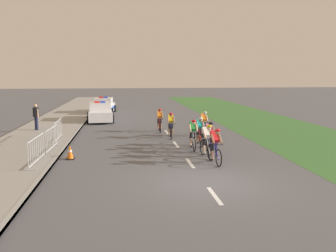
{
  "coord_description": "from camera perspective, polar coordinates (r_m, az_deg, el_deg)",
  "views": [
    {
      "loc": [
        -2.74,
        -11.5,
        3.72
      ],
      "look_at": [
        -0.51,
        5.93,
        1.1
      ],
      "focal_mm": 37.62,
      "sensor_mm": 36.0,
      "label": 1
    }
  ],
  "objects": [
    {
      "name": "ground_plane",
      "position": [
        12.39,
        5.91,
        -9.04
      ],
      "size": [
        160.0,
        160.0,
        0.0
      ],
      "primitive_type": "plane",
      "color": "#56565B"
    },
    {
      "name": "sidewalk_slab",
      "position": [
        26.22,
        -18.05,
        0.04
      ],
      "size": [
        4.12,
        60.0,
        0.12
      ],
      "primitive_type": "cube",
      "color": "gray",
      "rests_on": "ground"
    },
    {
      "name": "kerb_edge",
      "position": [
        25.92,
        -13.75,
        0.13
      ],
      "size": [
        0.16,
        60.0,
        0.13
      ],
      "primitive_type": "cube",
      "color": "#9E9E99",
      "rests_on": "ground"
    },
    {
      "name": "grass_verge",
      "position": [
        27.86,
        15.14,
        0.52
      ],
      "size": [
        7.0,
        60.0,
        0.01
      ],
      "primitive_type": "cube",
      "color": "#3D7033",
      "rests_on": "ground"
    },
    {
      "name": "lane_markings_centre",
      "position": [
        18.7,
        1.29,
        -2.99
      ],
      "size": [
        0.14,
        17.6,
        0.01
      ],
      "color": "white",
      "rests_on": "ground"
    },
    {
      "name": "cyclist_lead",
      "position": [
        14.69,
        7.63,
        -3.11
      ],
      "size": [
        0.43,
        1.72,
        1.56
      ],
      "color": "black",
      "rests_on": "ground"
    },
    {
      "name": "cyclist_second",
      "position": [
        15.73,
        6.28,
        -2.32
      ],
      "size": [
        0.45,
        1.72,
        1.56
      ],
      "color": "black",
      "rests_on": "ground"
    },
    {
      "name": "cyclist_third",
      "position": [
        16.66,
        6.75,
        -1.72
      ],
      "size": [
        0.43,
        1.72,
        1.56
      ],
      "color": "black",
      "rests_on": "ground"
    },
    {
      "name": "cyclist_fourth",
      "position": [
        17.38,
        4.05,
        -1.26
      ],
      "size": [
        0.43,
        1.72,
        1.56
      ],
      "color": "black",
      "rests_on": "ground"
    },
    {
      "name": "cyclist_fifth",
      "position": [
        18.32,
        5.13,
        -0.77
      ],
      "size": [
        0.43,
        1.72,
        1.56
      ],
      "color": "black",
      "rests_on": "ground"
    },
    {
      "name": "cyclist_sixth",
      "position": [
        20.39,
        0.47,
        0.21
      ],
      "size": [
        0.45,
        1.72,
        1.56
      ],
      "color": "black",
      "rests_on": "ground"
    },
    {
      "name": "cyclist_seventh",
      "position": [
        21.14,
        5.82,
        0.46
      ],
      "size": [
        0.42,
        1.72,
        1.56
      ],
      "color": "black",
      "rests_on": "ground"
    },
    {
      "name": "cyclist_eighth",
      "position": [
        22.59,
        -1.36,
        1.02
      ],
      "size": [
        0.42,
        1.72,
        1.56
      ],
      "color": "black",
      "rests_on": "ground"
    },
    {
      "name": "police_car_nearest",
      "position": [
        28.24,
        -10.95,
        2.15
      ],
      "size": [
        2.26,
        4.53,
        1.59
      ],
      "color": "white",
      "rests_on": "ground"
    },
    {
      "name": "police_car_second",
      "position": [
        33.66,
        -10.38,
        3.16
      ],
      "size": [
        2.23,
        4.51,
        1.59
      ],
      "color": "white",
      "rests_on": "ground"
    },
    {
      "name": "crowd_barrier_front",
      "position": [
        15.21,
        -20.53,
        -3.73
      ],
      "size": [
        0.56,
        2.32,
        1.07
      ],
      "color": "#B7BABF",
      "rests_on": "sidewalk_slab"
    },
    {
      "name": "crowd_barrier_middle",
      "position": [
        17.61,
        -18.32,
        -2.01
      ],
      "size": [
        0.57,
        2.32,
        1.07
      ],
      "color": "#B7BABF",
      "rests_on": "sidewalk_slab"
    },
    {
      "name": "crowd_barrier_rear",
      "position": [
        20.17,
        -17.36,
        -0.67
      ],
      "size": [
        0.55,
        2.32,
        1.07
      ],
      "color": "#B7BABF",
      "rests_on": "sidewalk_slab"
    },
    {
      "name": "traffic_cone_near",
      "position": [
        16.03,
        -15.59,
        -4.12
      ],
      "size": [
        0.36,
        0.36,
        0.64
      ],
      "color": "black",
      "rests_on": "ground"
    },
    {
      "name": "spectator_closest",
      "position": [
        24.13,
        -20.6,
        1.66
      ],
      "size": [
        0.42,
        0.43,
        1.68
      ],
      "color": "#23284C",
      "rests_on": "sidewalk_slab"
    }
  ]
}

